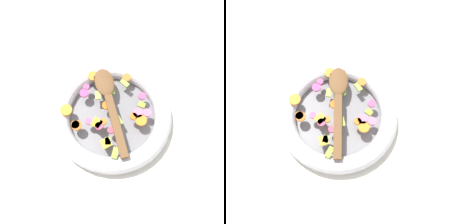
# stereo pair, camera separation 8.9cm
# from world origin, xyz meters

# --- Properties ---
(ground_plane) EXTENTS (4.00, 4.00, 0.00)m
(ground_plane) POSITION_xyz_m (0.00, 0.00, 0.00)
(ground_plane) COLOR silver
(skillet) EXTENTS (0.35, 0.35, 0.05)m
(skillet) POSITION_xyz_m (0.00, 0.00, 0.02)
(skillet) COLOR slate
(skillet) RESTS_ON ground_plane
(chopped_vegetables) EXTENTS (0.26, 0.24, 0.01)m
(chopped_vegetables) POSITION_xyz_m (0.02, 0.01, 0.05)
(chopped_vegetables) COLOR orange
(chopped_vegetables) RESTS_ON skillet
(wooden_spoon) EXTENTS (0.27, 0.15, 0.01)m
(wooden_spoon) POSITION_xyz_m (0.03, -0.01, 0.06)
(wooden_spoon) COLOR brown
(wooden_spoon) RESTS_ON chopped_vegetables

